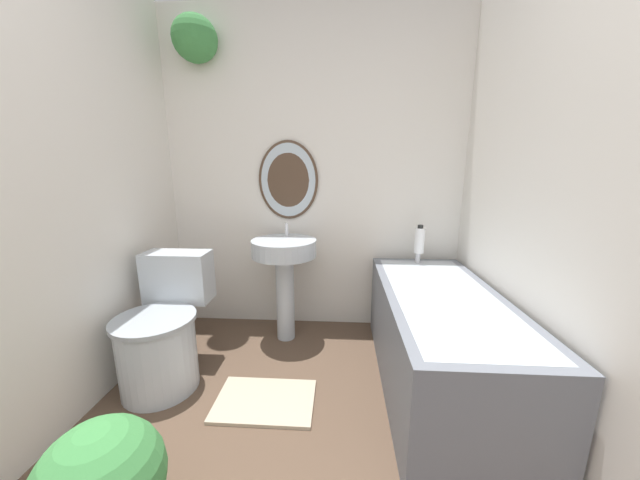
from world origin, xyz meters
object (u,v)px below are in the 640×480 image
pedestal_sink (284,264)px  shampoo_bottle (420,240)px  toilet (163,333)px  bathtub (439,338)px

pedestal_sink → shampoo_bottle: bearing=6.3°
pedestal_sink → shampoo_bottle: size_ratio=4.17×
toilet → bathtub: bearing=1.9°
toilet → bathtub: 1.61m
pedestal_sink → bathtub: 1.13m
pedestal_sink → bathtub: pedestal_sink is taller
bathtub → shampoo_bottle: size_ratio=6.91×
shampoo_bottle → pedestal_sink: bearing=-173.7°
bathtub → toilet: bearing=-178.1°
shampoo_bottle → toilet: bearing=-158.0°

